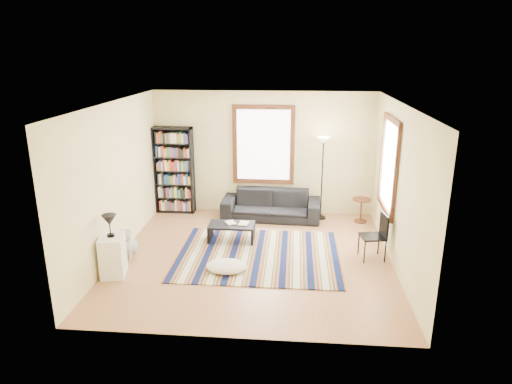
# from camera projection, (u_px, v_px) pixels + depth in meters

# --- Properties ---
(floor) EXTENTS (5.00, 5.00, 0.10)m
(floor) POSITION_uv_depth(u_px,v_px,m) (254.00, 259.00, 8.44)
(floor) COLOR #A9794D
(floor) RESTS_ON ground
(ceiling) EXTENTS (5.00, 5.00, 0.10)m
(ceiling) POSITION_uv_depth(u_px,v_px,m) (253.00, 101.00, 7.57)
(ceiling) COLOR white
(ceiling) RESTS_ON floor
(wall_back) EXTENTS (5.00, 0.10, 2.80)m
(wall_back) POSITION_uv_depth(u_px,v_px,m) (264.00, 153.00, 10.43)
(wall_back) COLOR #FEF7AB
(wall_back) RESTS_ON floor
(wall_front) EXTENTS (5.00, 0.10, 2.80)m
(wall_front) POSITION_uv_depth(u_px,v_px,m) (235.00, 243.00, 5.58)
(wall_front) COLOR #FEF7AB
(wall_front) RESTS_ON floor
(wall_left) EXTENTS (0.10, 5.00, 2.80)m
(wall_left) POSITION_uv_depth(u_px,v_px,m) (113.00, 181.00, 8.22)
(wall_left) COLOR #FEF7AB
(wall_left) RESTS_ON floor
(wall_right) EXTENTS (0.10, 5.00, 2.80)m
(wall_right) POSITION_uv_depth(u_px,v_px,m) (402.00, 188.00, 7.80)
(wall_right) COLOR #FEF7AB
(wall_right) RESTS_ON floor
(window_back) EXTENTS (1.20, 0.06, 1.60)m
(window_back) POSITION_uv_depth(u_px,v_px,m) (263.00, 145.00, 10.30)
(window_back) COLOR white
(window_back) RESTS_ON wall_back
(window_right) EXTENTS (0.06, 1.20, 1.60)m
(window_right) POSITION_uv_depth(u_px,v_px,m) (389.00, 165.00, 8.51)
(window_right) COLOR white
(window_right) RESTS_ON wall_right
(rug) EXTENTS (3.01, 2.41, 0.02)m
(rug) POSITION_uv_depth(u_px,v_px,m) (258.00, 255.00, 8.48)
(rug) COLOR #0C143C
(rug) RESTS_ON floor
(sofa) EXTENTS (2.22, 0.95, 0.64)m
(sofa) POSITION_uv_depth(u_px,v_px,m) (271.00, 205.00, 10.26)
(sofa) COLOR black
(sofa) RESTS_ON floor
(bookshelf) EXTENTS (0.90, 0.30, 2.00)m
(bookshelf) POSITION_uv_depth(u_px,v_px,m) (174.00, 170.00, 10.50)
(bookshelf) COLOR black
(bookshelf) RESTS_ON floor
(coffee_table) EXTENTS (0.97, 0.65, 0.36)m
(coffee_table) POSITION_uv_depth(u_px,v_px,m) (232.00, 233.00, 9.07)
(coffee_table) COLOR black
(coffee_table) RESTS_ON floor
(book_a) EXTENTS (0.29, 0.26, 0.02)m
(book_a) POSITION_uv_depth(u_px,v_px,m) (226.00, 223.00, 9.02)
(book_a) COLOR beige
(book_a) RESTS_ON coffee_table
(book_b) EXTENTS (0.21, 0.27, 0.02)m
(book_b) POSITION_uv_depth(u_px,v_px,m) (239.00, 223.00, 9.05)
(book_b) COLOR beige
(book_b) RESTS_ON coffee_table
(floor_cushion) EXTENTS (0.87, 0.78, 0.18)m
(floor_cushion) POSITION_uv_depth(u_px,v_px,m) (227.00, 266.00, 7.86)
(floor_cushion) COLOR white
(floor_cushion) RESTS_ON floor
(floor_lamp) EXTENTS (0.36, 0.36, 1.86)m
(floor_lamp) POSITION_uv_depth(u_px,v_px,m) (322.00, 179.00, 10.08)
(floor_lamp) COLOR black
(floor_lamp) RESTS_ON floor
(side_table) EXTENTS (0.46, 0.46, 0.54)m
(side_table) POSITION_uv_depth(u_px,v_px,m) (361.00, 210.00, 10.06)
(side_table) COLOR #492412
(side_table) RESTS_ON floor
(folding_chair) EXTENTS (0.48, 0.46, 0.86)m
(folding_chair) POSITION_uv_depth(u_px,v_px,m) (373.00, 237.00, 8.23)
(folding_chair) COLOR black
(folding_chair) RESTS_ON floor
(white_cabinet) EXTENTS (0.48, 0.57, 0.70)m
(white_cabinet) POSITION_uv_depth(u_px,v_px,m) (113.00, 256.00, 7.66)
(white_cabinet) COLOR white
(white_cabinet) RESTS_ON floor
(table_lamp) EXTENTS (0.28, 0.28, 0.38)m
(table_lamp) POSITION_uv_depth(u_px,v_px,m) (110.00, 226.00, 7.50)
(table_lamp) COLOR black
(table_lamp) RESTS_ON white_cabinet
(dog) EXTENTS (0.51, 0.64, 0.57)m
(dog) POSITION_uv_depth(u_px,v_px,m) (127.00, 241.00, 8.41)
(dog) COLOR #AEAEAE
(dog) RESTS_ON floor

